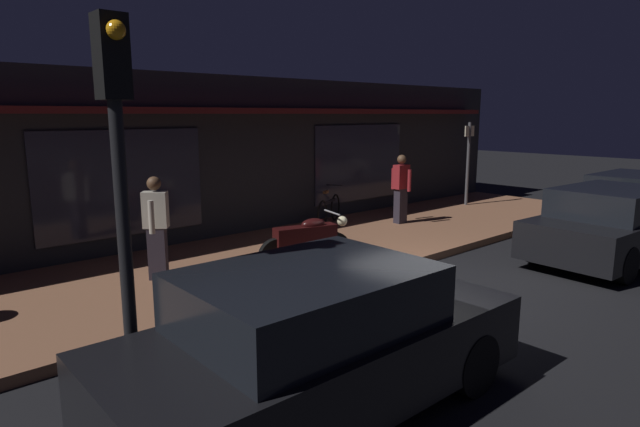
{
  "coord_description": "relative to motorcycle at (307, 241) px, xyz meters",
  "views": [
    {
      "loc": [
        -7.05,
        -4.85,
        2.78
      ],
      "look_at": [
        -0.54,
        2.4,
        0.95
      ],
      "focal_mm": 29.74,
      "sensor_mm": 36.0,
      "label": 1
    }
  ],
  "objects": [
    {
      "name": "parked_car_far",
      "position": [
        5.05,
        -3.08,
        0.06
      ],
      "size": [
        4.19,
        1.99,
        1.42
      ],
      "color": "black",
      "rests_on": "ground_plane"
    },
    {
      "name": "ground_plane",
      "position": [
        1.33,
        -1.86,
        -0.65
      ],
      "size": [
        60.0,
        60.0,
        0.0
      ],
      "primitive_type": "plane",
      "color": "black"
    },
    {
      "name": "motorcycle",
      "position": [
        0.0,
        0.0,
        0.0
      ],
      "size": [
        1.68,
        0.67,
        0.97
      ],
      "color": "black",
      "rests_on": "sidewalk_slab"
    },
    {
      "name": "person_photographer",
      "position": [
        -2.15,
        1.19,
        0.38
      ],
      "size": [
        0.45,
        0.53,
        1.67
      ],
      "color": "#28232D",
      "rests_on": "sidewalk_slab"
    },
    {
      "name": "parked_car_near",
      "position": [
        -2.66,
        -3.25,
        0.06
      ],
      "size": [
        4.13,
        1.83,
        1.42
      ],
      "color": "black",
      "rests_on": "ground_plane"
    },
    {
      "name": "person_bystander",
      "position": [
        4.26,
        1.47,
        0.38
      ],
      "size": [
        0.39,
        0.61,
        1.67
      ],
      "color": "#28232D",
      "rests_on": "sidewalk_slab"
    },
    {
      "name": "bicycle_parked",
      "position": [
        2.86,
        2.53,
        -0.14
      ],
      "size": [
        1.47,
        0.84,
        0.91
      ],
      "color": "black",
      "rests_on": "sidewalk_slab"
    },
    {
      "name": "storefront_building",
      "position": [
        1.33,
        4.53,
        1.16
      ],
      "size": [
        18.0,
        3.3,
        3.6
      ],
      "color": "black",
      "rests_on": "ground_plane"
    },
    {
      "name": "sign_post",
      "position": [
        7.77,
        1.88,
        0.86
      ],
      "size": [
        0.44,
        0.09,
        2.4
      ],
      "color": "#47474C",
      "rests_on": "sidewalk_slab"
    },
    {
      "name": "parked_car_across",
      "position": [
        7.99,
        -2.59,
        0.06
      ],
      "size": [
        4.11,
        1.81,
        1.42
      ],
      "color": "black",
      "rests_on": "ground_plane"
    },
    {
      "name": "sidewalk_slab",
      "position": [
        1.33,
        1.14,
        -0.57
      ],
      "size": [
        18.0,
        4.0,
        0.15
      ],
      "primitive_type": "cube",
      "color": "brown",
      "rests_on": "ground_plane"
    },
    {
      "name": "traffic_light_pole",
      "position": [
        -3.97,
        -2.16,
        1.83
      ],
      "size": [
        0.24,
        0.33,
        3.6
      ],
      "color": "black",
      "rests_on": "ground_plane"
    }
  ]
}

